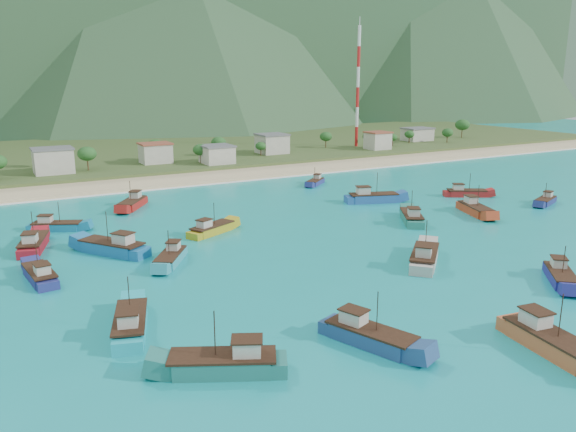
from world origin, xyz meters
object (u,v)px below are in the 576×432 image
boat_5 (369,337)px  boat_23 (34,244)px  boat_2 (424,258)px  boat_4 (113,248)px  boat_1 (40,276)px  boat_25 (130,325)px  boat_13 (560,277)px  boat_15 (475,210)px  boat_0 (550,343)px  boat_22 (466,193)px  boat_10 (545,201)px  boat_19 (133,204)px  boat_11 (315,182)px  boat_9 (171,259)px  boat_7 (412,218)px  boat_17 (56,227)px  boat_26 (212,230)px  radio_tower (358,87)px  boat_12 (225,365)px  boat_8 (373,198)px

boat_5 → boat_23: boat_23 is taller
boat_2 → boat_4: boat_4 is taller
boat_1 → boat_25: (7.09, -22.80, 0.14)m
boat_23 → boat_25: 39.91m
boat_13 → boat_23: 82.49m
boat_15 → boat_0: bearing=70.2°
boat_0 → boat_22: 79.70m
boat_10 → boat_19: 92.76m
boat_11 → boat_25: size_ratio=0.70×
boat_2 → boat_5: 29.40m
boat_9 → boat_23: size_ratio=0.83×
boat_5 → boat_11: 91.99m
boat_2 → boat_9: boat_2 is taller
boat_7 → boat_13: bearing=-63.9°
boat_1 → boat_17: 28.07m
boat_10 → boat_11: bearing=14.3°
boat_11 → boat_13: (-8.43, -78.91, 0.14)m
boat_19 → boat_26: bearing=138.8°
boat_13 → boat_25: (-56.99, 13.45, 0.16)m
boat_1 → boat_19: boat_19 is taller
boat_7 → boat_2: bearing=-94.4°
boat_7 → boat_19: 60.19m
boat_19 → boat_5: bearing=128.5°
boat_9 → boat_5: bearing=138.9°
radio_tower → boat_1: radio_tower is taller
boat_2 → boat_4: size_ratio=0.91×
boat_19 → boat_22: boat_19 is taller
boat_9 → boat_12: (-5.73, -35.08, 0.21)m
boat_0 → boat_19: boat_0 is taller
boat_13 → boat_4: bearing=2.4°
boat_8 → boat_10: bearing=77.5°
boat_2 → boat_22: size_ratio=1.09×
boat_7 → boat_15: boat_15 is taller
boat_5 → boat_9: boat_5 is taller
boat_11 → boat_23: 76.36m
boat_4 → boat_5: bearing=-104.8°
boat_5 → boat_10: 84.52m
boat_23 → boat_19: bearing=61.0°
radio_tower → boat_23: size_ratio=3.79×
boat_15 → boat_1: bearing=19.3°
boat_17 → boat_25: size_ratio=0.85×
boat_9 → boat_12: 35.54m
boat_11 → boat_26: (-42.16, -31.61, 0.17)m
boat_10 → boat_2: bearing=87.2°
boat_1 → boat_23: bearing=80.9°
boat_5 → boat_15: size_ratio=0.99×
boat_13 → boat_10: bearing=-98.8°
boat_11 → boat_13: bearing=134.3°
boat_7 → boat_19: size_ratio=1.02×
boat_8 → radio_tower: bearing=165.7°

